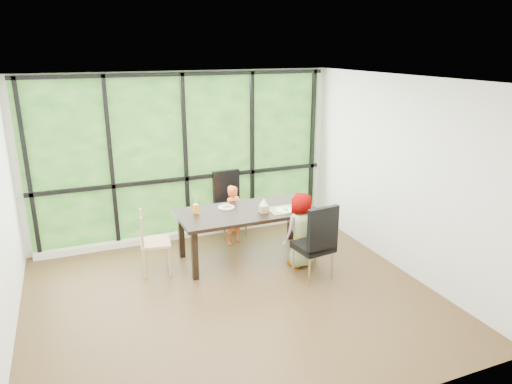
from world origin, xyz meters
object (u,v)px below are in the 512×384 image
(child_older, at_px, (300,230))
(tissue_box, at_px, (264,209))
(chair_window_leather, at_px, (231,205))
(orange_cup, at_px, (196,209))
(white_mug, at_px, (304,200))
(chair_interior_leather, at_px, (313,241))
(child_toddler, at_px, (234,215))
(plate_far, at_px, (226,207))
(plate_near, at_px, (285,210))
(chair_end_beech, at_px, (155,242))
(green_cup, at_px, (306,205))
(dining_table, at_px, (247,234))

(child_older, height_order, tissue_box, child_older)
(chair_window_leather, bearing_deg, child_older, -71.83)
(orange_cup, relative_size, white_mug, 1.75)
(chair_interior_leather, distance_m, child_toddler, 1.64)
(chair_interior_leather, xyz_separation_m, child_older, (0.00, 0.40, 0.01))
(chair_interior_leather, relative_size, child_toddler, 1.12)
(chair_interior_leather, distance_m, tissue_box, 0.91)
(chair_window_leather, relative_size, plate_far, 4.44)
(plate_near, bearing_deg, white_mug, 29.02)
(chair_end_beech, height_order, plate_far, chair_end_beech)
(child_toddler, bearing_deg, white_mug, -52.43)
(orange_cup, bearing_deg, chair_window_leather, 43.36)
(child_older, height_order, plate_far, child_older)
(plate_far, distance_m, green_cup, 1.18)
(plate_far, bearing_deg, chair_window_leather, 66.02)
(chair_interior_leather, xyz_separation_m, plate_near, (-0.08, 0.72, 0.22))
(dining_table, height_order, chair_end_beech, chair_end_beech)
(green_cup, bearing_deg, white_mug, 66.02)
(plate_far, height_order, plate_near, plate_near)
(dining_table, bearing_deg, chair_end_beech, 178.78)
(dining_table, xyz_separation_m, chair_end_beech, (-1.36, 0.03, 0.08))
(dining_table, distance_m, white_mug, 1.04)
(chair_end_beech, relative_size, orange_cup, 6.77)
(white_mug, bearing_deg, chair_interior_leather, -110.34)
(child_toddler, height_order, child_older, child_older)
(plate_far, bearing_deg, tissue_box, -41.83)
(chair_end_beech, bearing_deg, green_cup, -90.33)
(orange_cup, bearing_deg, child_older, -28.34)
(plate_near, bearing_deg, child_toddler, 122.49)
(child_toddler, height_order, plate_near, child_toddler)
(white_mug, relative_size, tissue_box, 0.62)
(chair_end_beech, xyz_separation_m, child_older, (1.96, -0.57, 0.10))
(green_cup, height_order, tissue_box, green_cup)
(child_toddler, height_order, green_cup, child_toddler)
(plate_far, bearing_deg, orange_cup, -173.22)
(plate_far, distance_m, orange_cup, 0.49)
(child_toddler, xyz_separation_m, tissue_box, (0.19, -0.75, 0.32))
(orange_cup, bearing_deg, dining_table, -13.26)
(child_toddler, bearing_deg, chair_end_beech, -179.85)
(chair_end_beech, relative_size, green_cup, 7.63)
(plate_far, bearing_deg, child_toddler, 55.17)
(plate_near, bearing_deg, chair_window_leather, 111.86)
(child_toddler, relative_size, green_cup, 8.18)
(chair_window_leather, height_order, chair_end_beech, chair_window_leather)
(orange_cup, bearing_deg, white_mug, -5.10)
(chair_window_leather, height_order, child_older, child_older)
(plate_near, height_order, green_cup, green_cup)
(plate_near, distance_m, orange_cup, 1.30)
(orange_cup, height_order, white_mug, orange_cup)
(child_toddler, distance_m, child_older, 1.27)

